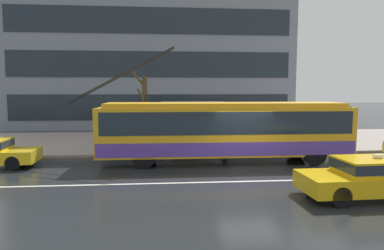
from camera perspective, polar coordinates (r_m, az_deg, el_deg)
ground_plane at (r=14.56m, az=9.54°, el=-7.89°), size 160.00×160.00×0.00m
sidewalk_slab at (r=23.26m, az=3.97°, el=-2.55°), size 80.00×10.00×0.14m
lane_centre_line at (r=13.44m, az=10.83°, el=-9.05°), size 72.00×0.14×0.01m
trolleybus at (r=16.51m, az=5.39°, el=-0.71°), size 13.08×2.61×5.40m
taxi_oncoming_near at (r=12.54m, az=27.75°, el=-7.39°), size 4.55×1.92×1.39m
bus_shelter at (r=19.95m, az=0.11°, el=2.00°), size 3.65×1.81×2.62m
pedestrian_at_shelter at (r=18.52m, az=5.71°, el=0.29°), size 1.28×1.28×1.97m
pedestrian_approaching_curb at (r=21.90m, az=15.75°, el=0.98°), size 1.12×1.12×1.91m
street_tree_bare at (r=20.66m, az=-7.82°, el=2.70°), size 0.92×1.83×4.34m
office_tower_corner_left at (r=36.82m, az=-6.46°, el=17.77°), size 25.61×12.63×22.24m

